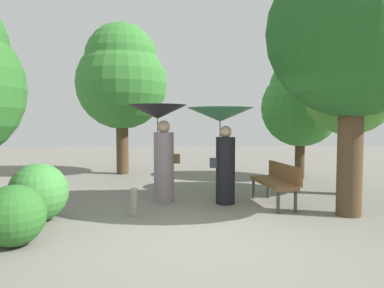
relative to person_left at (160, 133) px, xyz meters
name	(u,v)px	position (x,y,z in m)	size (l,w,h in m)	color
ground_plane	(207,238)	(0.71, -2.47, -1.46)	(40.00, 40.00, 0.00)	slate
person_left	(160,133)	(0.00, 0.00, 0.00)	(1.22, 1.22, 2.04)	gray
person_right	(222,131)	(1.25, -0.28, 0.03)	(1.35, 1.35, 1.97)	black
park_bench	(277,180)	(2.35, -0.47, -0.95)	(0.63, 1.54, 0.83)	#38383D
tree_near_left	(122,76)	(-1.28, 4.23, 1.68)	(2.88, 2.88, 4.83)	#4C3823
tree_near_right	(350,81)	(4.31, 0.45, 1.16)	(2.08, 2.08, 3.90)	#42301E
tree_mid_right	(301,101)	(4.07, 2.80, 0.83)	(2.29, 2.29, 3.58)	#42301E
tree_far_back	(354,15)	(3.39, -1.37, 2.07)	(3.02, 3.02, 5.34)	#4C3823
bush_path_left	(39,192)	(-2.04, -1.34, -0.97)	(0.98, 0.98, 0.98)	#428C3D
bush_path_right	(14,216)	(-1.93, -2.59, -1.04)	(0.83, 0.83, 0.83)	#2D6B28
path_marker_post	(134,203)	(-0.45, -1.20, -1.20)	(0.12, 0.12, 0.51)	gray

